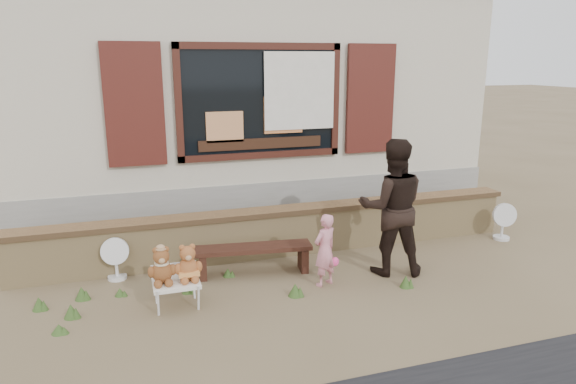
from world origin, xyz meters
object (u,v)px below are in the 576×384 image
object	(u,v)px
bench	(254,254)
teddy_bear_left	(162,264)
teddy_bear_right	(188,261)
adult	(392,207)
folding_chair	(176,283)
child	(325,250)

from	to	relation	value
bench	teddy_bear_left	world-z (taller)	teddy_bear_left
teddy_bear_right	adult	world-z (taller)	adult
bench	teddy_bear_right	size ratio (longest dim) A/B	3.60
teddy_bear_left	teddy_bear_right	xyz separation A→B (m)	(0.28, 0.00, -0.00)
folding_chair	child	distance (m)	1.78
teddy_bear_left	teddy_bear_right	size ratio (longest dim) A/B	1.00
bench	folding_chair	bearing A→B (deg)	-142.13
teddy_bear_left	child	world-z (taller)	child
teddy_bear_left	child	size ratio (longest dim) A/B	0.47
folding_chair	bench	bearing A→B (deg)	30.64
child	adult	world-z (taller)	adult
folding_chair	teddy_bear_left	world-z (taller)	teddy_bear_left
bench	teddy_bear_left	size ratio (longest dim) A/B	3.58
teddy_bear_left	adult	xyz separation A→B (m)	(2.85, 0.15, 0.35)
adult	child	bearing A→B (deg)	24.19
bench	child	bearing A→B (deg)	-31.09
teddy_bear_right	child	world-z (taller)	child
teddy_bear_left	adult	distance (m)	2.87
child	teddy_bear_left	bearing A→B (deg)	-23.07
teddy_bear_right	teddy_bear_left	bearing A→B (deg)	180.00
bench	teddy_bear_right	xyz separation A→B (m)	(-0.89, -0.61, 0.24)
teddy_bear_right	child	size ratio (longest dim) A/B	0.46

